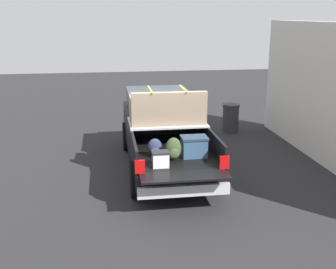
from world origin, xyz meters
The scene contains 4 objects.
ground_plane centered at (0.00, 0.00, 0.00)m, with size 40.00×40.00×0.00m, color #262628.
pickup_truck centered at (0.37, 0.00, 0.97)m, with size 6.05×2.06×2.23m.
building_facade centered at (-0.53, -4.47, 1.90)m, with size 8.66×0.36×3.80m, color silver.
trash_can centered at (3.29, -2.82, 0.50)m, with size 0.60×0.60×0.98m.
Camera 1 is at (-10.59, 1.50, 3.99)m, focal length 44.97 mm.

